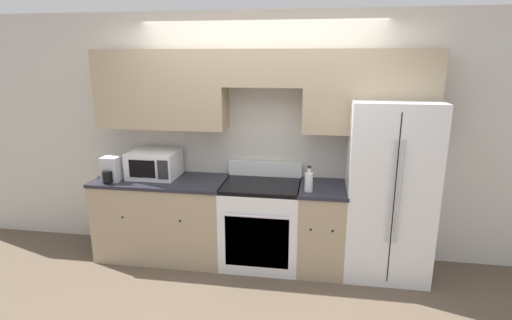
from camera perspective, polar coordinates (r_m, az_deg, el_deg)
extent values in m
plane|color=brown|center=(4.18, -0.70, -16.28)|extent=(12.00, 12.00, 0.00)
cube|color=beige|center=(4.32, 0.73, 3.33)|extent=(8.00, 0.06, 2.60)
cube|color=tan|center=(4.34, -13.39, 9.78)|extent=(1.37, 0.33, 0.81)
cube|color=tan|center=(4.04, 1.14, 12.99)|extent=(0.79, 0.33, 0.36)
cube|color=tan|center=(4.04, 15.90, 9.30)|extent=(1.26, 0.33, 0.81)
cube|color=tan|center=(4.52, -13.10, -8.20)|extent=(1.37, 0.62, 0.85)
cube|color=#23232D|center=(4.37, -13.43, -2.86)|extent=(1.40, 0.64, 0.03)
sphere|color=black|center=(4.34, -18.52, -7.74)|extent=(0.03, 0.03, 0.03)
sphere|color=black|center=(4.10, -10.76, -8.54)|extent=(0.03, 0.03, 0.03)
cube|color=tan|center=(4.21, 9.28, -9.73)|extent=(0.46, 0.62, 0.85)
cube|color=#23232D|center=(4.05, 9.54, -4.04)|extent=(0.48, 0.64, 0.03)
sphere|color=black|center=(3.88, 7.82, -9.80)|extent=(0.03, 0.03, 0.03)
sphere|color=black|center=(3.88, 10.89, -9.91)|extent=(0.03, 0.03, 0.03)
cube|color=white|center=(4.25, 0.74, -9.34)|extent=(0.79, 0.62, 0.84)
cube|color=black|center=(3.99, 0.09, -11.63)|extent=(0.63, 0.01, 0.54)
cube|color=black|center=(4.09, 0.76, -3.69)|extent=(0.79, 0.62, 0.04)
cube|color=white|center=(4.33, 1.30, -1.29)|extent=(0.79, 0.04, 0.16)
cylinder|color=silver|center=(3.86, 0.03, -8.10)|extent=(0.63, 0.02, 0.02)
cube|color=white|center=(4.17, 18.25, -3.85)|extent=(0.81, 0.76, 1.75)
cube|color=black|center=(3.82, 19.10, -5.61)|extent=(0.01, 0.01, 1.61)
cylinder|color=#B7B7BC|center=(3.76, 18.75, -4.48)|extent=(0.02, 0.02, 0.96)
cylinder|color=#B7B7BC|center=(3.78, 19.80, -4.50)|extent=(0.02, 0.02, 0.96)
cube|color=white|center=(4.43, -14.32, -0.54)|extent=(0.51, 0.41, 0.28)
cube|color=black|center=(4.27, -15.98, -1.24)|extent=(0.28, 0.01, 0.18)
cube|color=#262628|center=(4.18, -13.19, -1.38)|extent=(0.11, 0.01, 0.20)
cylinder|color=silver|center=(3.87, 7.54, -3.15)|extent=(0.08, 0.08, 0.18)
cylinder|color=silver|center=(3.84, 7.60, -1.50)|extent=(0.03, 0.03, 0.05)
cylinder|color=black|center=(3.83, 7.62, -0.99)|extent=(0.04, 0.04, 0.02)
cube|color=#B7B7BC|center=(4.41, -19.98, -1.22)|extent=(0.18, 0.15, 0.26)
cylinder|color=black|center=(4.36, -20.44, -2.23)|extent=(0.10, 0.10, 0.12)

